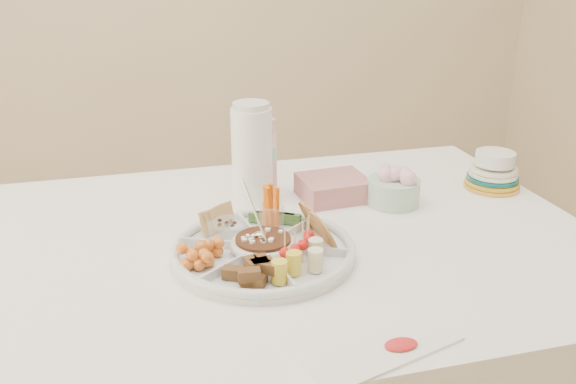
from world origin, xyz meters
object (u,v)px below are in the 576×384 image
object	(u,v)px
dining_table	(263,377)
thermos	(252,153)
party_tray	(263,248)
plate_stack	(493,171)

from	to	relation	value
dining_table	thermos	size ratio (longest dim) A/B	5.78
dining_table	party_tray	size ratio (longest dim) A/B	4.00
dining_table	party_tray	distance (m)	0.41
plate_stack	dining_table	bearing A→B (deg)	-167.82
plate_stack	thermos	bearing A→B (deg)	173.70
plate_stack	party_tray	bearing A→B (deg)	-161.39
dining_table	plate_stack	world-z (taller)	plate_stack
thermos	dining_table	bearing A→B (deg)	-97.40
dining_table	thermos	world-z (taller)	thermos
party_tray	plate_stack	xyz separation A→B (m)	(0.68, 0.23, 0.02)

